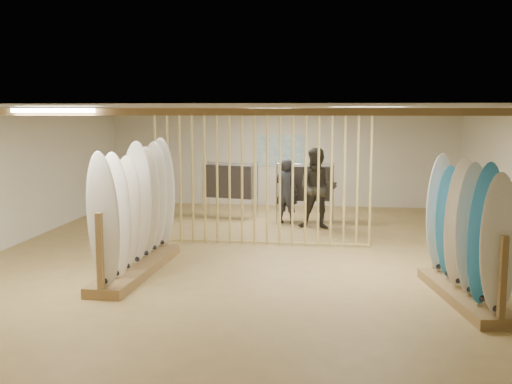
# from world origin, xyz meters

# --- Properties ---
(floor) EXTENTS (12.00, 12.00, 0.00)m
(floor) POSITION_xyz_m (0.00, 0.00, 0.00)
(floor) COLOR tan
(floor) RESTS_ON ground
(ceiling) EXTENTS (12.00, 12.00, 0.00)m
(ceiling) POSITION_xyz_m (0.00, 0.00, 2.80)
(ceiling) COLOR #989790
(ceiling) RESTS_ON ground
(wall_back) EXTENTS (12.00, 0.00, 12.00)m
(wall_back) POSITION_xyz_m (0.00, 6.00, 1.40)
(wall_back) COLOR beige
(wall_back) RESTS_ON ground
(wall_front) EXTENTS (12.00, 0.00, 12.00)m
(wall_front) POSITION_xyz_m (0.00, -6.00, 1.40)
(wall_front) COLOR beige
(wall_front) RESTS_ON ground
(wall_left) EXTENTS (0.00, 12.00, 12.00)m
(wall_left) POSITION_xyz_m (-5.00, 0.00, 1.40)
(wall_left) COLOR beige
(wall_left) RESTS_ON ground
(ceiling_slats) EXTENTS (9.50, 6.12, 0.10)m
(ceiling_slats) POSITION_xyz_m (0.00, 0.00, 2.72)
(ceiling_slats) COLOR olive
(ceiling_slats) RESTS_ON ground
(light_panels) EXTENTS (1.20, 0.35, 0.06)m
(light_panels) POSITION_xyz_m (0.00, 0.00, 2.74)
(light_panels) COLOR white
(light_panels) RESTS_ON ground
(bamboo_partition) EXTENTS (4.45, 0.05, 2.78)m
(bamboo_partition) POSITION_xyz_m (0.00, 0.80, 1.40)
(bamboo_partition) COLOR tan
(bamboo_partition) RESTS_ON ground
(poster) EXTENTS (1.40, 0.03, 0.90)m
(poster) POSITION_xyz_m (0.00, 5.98, 1.60)
(poster) COLOR #3892C5
(poster) RESTS_ON ground
(rack_left) EXTENTS (0.71, 3.09, 2.14)m
(rack_left) POSITION_xyz_m (-1.83, -1.63, 0.74)
(rack_left) COLOR olive
(rack_left) RESTS_ON floor
(rack_right) EXTENTS (0.97, 2.55, 2.01)m
(rack_right) POSITION_xyz_m (3.35, -2.47, 0.69)
(rack_right) COLOR olive
(rack_right) RESTS_ON floor
(clothing_rack_a) EXTENTS (1.34, 0.63, 1.47)m
(clothing_rack_a) POSITION_xyz_m (-1.14, 3.72, 0.96)
(clothing_rack_a) COLOR silver
(clothing_rack_a) RESTS_ON floor
(clothing_rack_b) EXTENTS (1.39, 0.41, 1.49)m
(clothing_rack_b) POSITION_xyz_m (0.78, 3.45, 0.97)
(clothing_rack_b) COLOR silver
(clothing_rack_b) RESTS_ON floor
(shopper_a) EXTENTS (0.77, 0.63, 1.81)m
(shopper_a) POSITION_xyz_m (0.35, 3.21, 0.91)
(shopper_a) COLOR #282A30
(shopper_a) RESTS_ON floor
(shopper_b) EXTENTS (1.13, 0.94, 2.14)m
(shopper_b) POSITION_xyz_m (1.11, 2.65, 1.07)
(shopper_b) COLOR #2F2D24
(shopper_b) RESTS_ON floor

